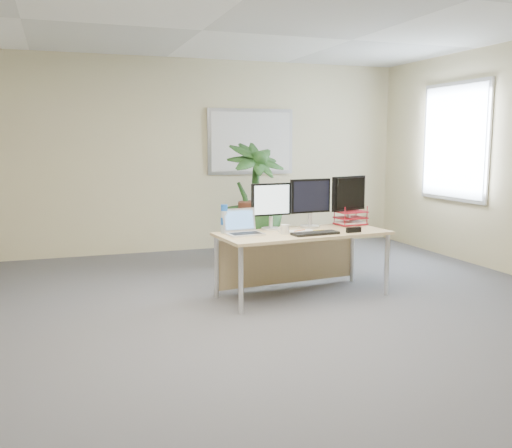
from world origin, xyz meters
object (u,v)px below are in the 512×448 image
object	(u,v)px
floor_plant	(254,205)
desk	(298,244)
monitor_left	(271,203)
monitor_right	(310,200)
laptop	(243,228)

from	to	relation	value
floor_plant	desk	bearing A→B (deg)	-92.81
desk	floor_plant	distance (m)	1.64
monitor_left	monitor_right	size ratio (longest dim) A/B	0.93
monitor_left	laptop	world-z (taller)	monitor_left
monitor_left	monitor_right	bearing A→B (deg)	0.20
monitor_left	monitor_right	xyz separation A→B (m)	(0.44, 0.00, 0.02)
monitor_left	desk	bearing A→B (deg)	-32.86
monitor_left	laptop	xyz separation A→B (m)	(-0.36, -0.18, -0.21)
monitor_left	laptop	size ratio (longest dim) A/B	1.31
floor_plant	laptop	size ratio (longest dim) A/B	4.12
desk	monitor_left	bearing A→B (deg)	147.14
monitor_left	floor_plant	bearing A→B (deg)	77.71
desk	monitor_right	xyz separation A→B (m)	(0.20, 0.16, 0.43)
floor_plant	laptop	world-z (taller)	floor_plant
floor_plant	monitor_left	size ratio (longest dim) A/B	3.15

